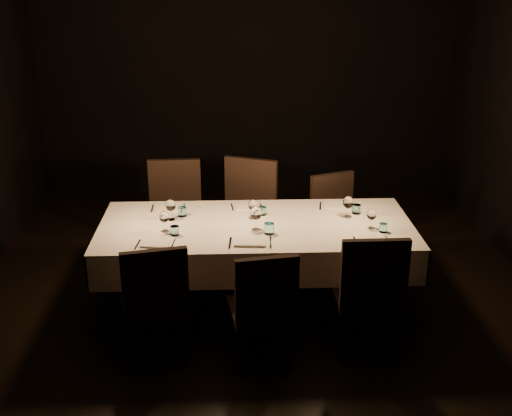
{
  "coord_description": "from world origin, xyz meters",
  "views": [
    {
      "loc": [
        -0.19,
        -4.77,
        2.72
      ],
      "look_at": [
        0.0,
        0.0,
        0.9
      ],
      "focal_mm": 45.0,
      "sensor_mm": 36.0,
      "label": 1
    }
  ],
  "objects_px": {
    "dining_table": "(256,233)",
    "chair_far_right": "(336,218)",
    "chair_near_center": "(263,304)",
    "chair_far_left": "(175,211)",
    "chair_far_center": "(246,212)",
    "chair_near_right": "(369,290)",
    "chair_near_left": "(155,299)"
  },
  "relations": [
    {
      "from": "chair_near_right",
      "to": "chair_near_center",
      "type": "bearing_deg",
      "value": 7.95
    },
    {
      "from": "chair_near_right",
      "to": "chair_far_right",
      "type": "xyz_separation_m",
      "value": [
        -0.0,
        1.47,
        -0.03
      ]
    },
    {
      "from": "dining_table",
      "to": "chair_near_right",
      "type": "xyz_separation_m",
      "value": [
        0.78,
        -0.73,
        -0.15
      ]
    },
    {
      "from": "chair_far_right",
      "to": "chair_near_left",
      "type": "bearing_deg",
      "value": -156.64
    },
    {
      "from": "chair_far_center",
      "to": "chair_near_right",
      "type": "bearing_deg",
      "value": -38.63
    },
    {
      "from": "chair_near_center",
      "to": "chair_far_center",
      "type": "distance_m",
      "value": 1.6
    },
    {
      "from": "chair_far_right",
      "to": "dining_table",
      "type": "bearing_deg",
      "value": -157.75
    },
    {
      "from": "chair_near_center",
      "to": "chair_near_right",
      "type": "xyz_separation_m",
      "value": [
        0.76,
        0.12,
        0.03
      ]
    },
    {
      "from": "dining_table",
      "to": "chair_far_right",
      "type": "distance_m",
      "value": 1.09
    },
    {
      "from": "dining_table",
      "to": "chair_near_right",
      "type": "height_order",
      "value": "chair_near_right"
    },
    {
      "from": "dining_table",
      "to": "chair_far_center",
      "type": "relative_size",
      "value": 2.39
    },
    {
      "from": "chair_near_left",
      "to": "chair_far_right",
      "type": "bearing_deg",
      "value": -147.51
    },
    {
      "from": "dining_table",
      "to": "chair_far_left",
      "type": "height_order",
      "value": "chair_far_left"
    },
    {
      "from": "dining_table",
      "to": "chair_far_right",
      "type": "xyz_separation_m",
      "value": [
        0.78,
        0.74,
        -0.18
      ]
    },
    {
      "from": "chair_far_center",
      "to": "chair_far_right",
      "type": "bearing_deg",
      "value": 21.19
    },
    {
      "from": "chair_near_left",
      "to": "chair_near_right",
      "type": "height_order",
      "value": "chair_near_right"
    },
    {
      "from": "chair_far_left",
      "to": "chair_far_right",
      "type": "distance_m",
      "value": 1.51
    },
    {
      "from": "dining_table",
      "to": "chair_far_left",
      "type": "distance_m",
      "value": 1.13
    },
    {
      "from": "chair_near_left",
      "to": "chair_far_left",
      "type": "xyz_separation_m",
      "value": [
        0.02,
        1.63,
        0.04
      ]
    },
    {
      "from": "chair_far_left",
      "to": "chair_near_right",
      "type": "bearing_deg",
      "value": -48.6
    },
    {
      "from": "chair_far_right",
      "to": "chair_far_left",
      "type": "bearing_deg",
      "value": 154.16
    },
    {
      "from": "chair_near_center",
      "to": "chair_near_right",
      "type": "height_order",
      "value": "chair_near_right"
    },
    {
      "from": "chair_far_center",
      "to": "chair_far_right",
      "type": "xyz_separation_m",
      "value": [
        0.84,
        -0.01,
        -0.07
      ]
    },
    {
      "from": "chair_near_left",
      "to": "chair_far_left",
      "type": "relative_size",
      "value": 0.93
    },
    {
      "from": "chair_near_right",
      "to": "chair_far_left",
      "type": "distance_m",
      "value": 2.19
    },
    {
      "from": "chair_far_left",
      "to": "chair_near_left",
      "type": "bearing_deg",
      "value": -92.67
    },
    {
      "from": "chair_far_right",
      "to": "chair_near_center",
      "type": "bearing_deg",
      "value": -137.0
    },
    {
      "from": "chair_near_right",
      "to": "chair_far_center",
      "type": "distance_m",
      "value": 1.71
    },
    {
      "from": "chair_far_center",
      "to": "dining_table",
      "type": "bearing_deg",
      "value": -63.61
    },
    {
      "from": "chair_far_center",
      "to": "chair_far_right",
      "type": "distance_m",
      "value": 0.85
    },
    {
      "from": "chair_near_center",
      "to": "chair_far_right",
      "type": "distance_m",
      "value": 1.76
    },
    {
      "from": "chair_near_center",
      "to": "chair_far_right",
      "type": "bearing_deg",
      "value": -125.15
    }
  ]
}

